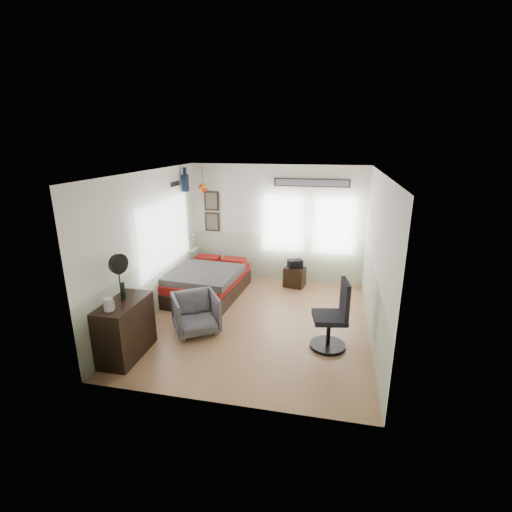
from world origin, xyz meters
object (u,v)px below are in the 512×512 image
object	(u,v)px
bed	(207,282)
armchair	(196,313)
task_chair	(333,321)
nightstand	(295,277)
dresser	(126,329)

from	to	relation	value
bed	armchair	distance (m)	1.57
bed	armchair	xyz separation A→B (m)	(0.34, -1.54, 0.04)
task_chair	armchair	bearing A→B (deg)	168.25
armchair	task_chair	size ratio (longest dim) A/B	0.65
armchair	nightstand	world-z (taller)	armchair
bed	nightstand	distance (m)	2.00
bed	dresser	world-z (taller)	dresser
nightstand	task_chair	bearing A→B (deg)	-57.90
nightstand	task_chair	distance (m)	2.67
dresser	task_chair	distance (m)	3.23
bed	armchair	bearing A→B (deg)	-72.97
dresser	nightstand	bearing A→B (deg)	56.79
bed	task_chair	bearing A→B (deg)	-26.07
bed	dresser	xyz separation A→B (m)	(-0.44, -2.48, 0.15)
dresser	armchair	world-z (taller)	dresser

